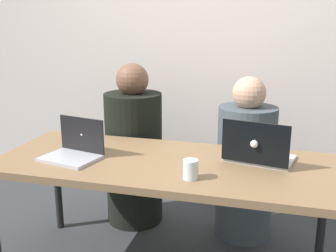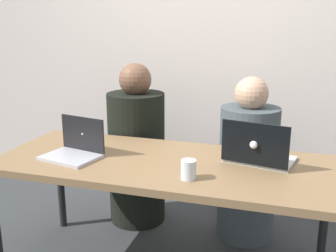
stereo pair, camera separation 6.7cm
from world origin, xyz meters
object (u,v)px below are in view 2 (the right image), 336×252
person_on_left (137,153)px  water_glass_right (188,171)px  person_on_right (248,168)px  laptop_front_left (75,149)px  laptop_back_right (258,154)px

person_on_left → water_glass_right: bearing=132.4°
person_on_left → water_glass_right: size_ratio=12.18×
person_on_right → laptop_front_left: (-0.91, -0.69, 0.27)m
person_on_left → person_on_right: person_on_left is taller
person_on_right → laptop_back_right: 0.57m
person_on_right → laptop_back_right: (0.09, -0.49, 0.27)m
person_on_left → water_glass_right: 1.04m
laptop_back_right → laptop_front_left: size_ratio=1.17×
laptop_front_left → water_glass_right: laptop_front_left is taller
person_on_right → laptop_back_right: bearing=88.7°
person_on_right → water_glass_right: bearing=63.3°
laptop_front_left → person_on_left: bearing=94.0°
person_on_left → person_on_right: bearing=-173.8°
person_on_left → person_on_right: 0.81m
laptop_front_left → laptop_back_right: bearing=23.5°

